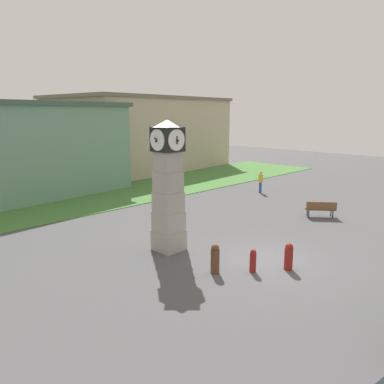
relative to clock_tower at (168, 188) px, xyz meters
The scene contains 9 objects.
ground_plane 4.89m from the clock_tower, 61.13° to the right, with size 80.33×80.33×0.00m, color #4C4C4F.
clock_tower is the anchor object (origin of this frame).
bollard_near_tower 5.35m from the clock_tower, 69.25° to the right, with size 0.31×0.31×1.01m.
bollard_mid_row 4.45m from the clock_tower, 80.54° to the right, with size 0.23×0.23×0.87m.
bollard_far_row 3.61m from the clock_tower, 97.59° to the right, with size 0.32×0.32×1.09m.
bench 9.64m from the clock_tower, 13.01° to the right, with size 1.42×1.58×0.90m.
pedestrian_by_cars 12.91m from the clock_tower, 17.96° to the left, with size 0.44×0.46×1.57m.
storefront_low_left 23.93m from the clock_tower, 55.05° to the left, with size 17.97×11.84×7.16m.
grass_verge_far 11.54m from the clock_tower, 81.27° to the left, with size 48.20×7.97×0.04m, color #477A38.
Camera 1 is at (-11.75, -7.59, 5.60)m, focal length 35.00 mm.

